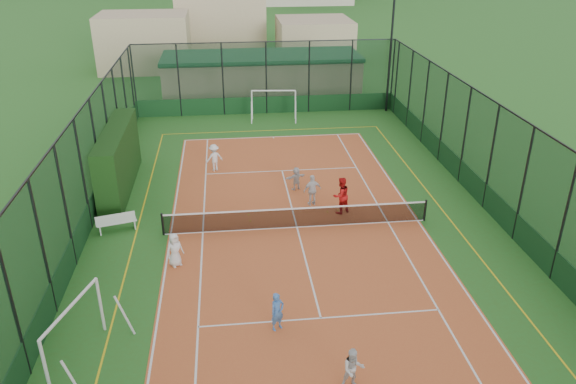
% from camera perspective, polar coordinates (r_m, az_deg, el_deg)
% --- Properties ---
extents(ground, '(300.00, 300.00, 0.00)m').
position_cam_1_polar(ground, '(24.77, 0.92, -3.63)').
color(ground, '#306322').
rests_on(ground, ground).
extents(court_slab, '(11.17, 23.97, 0.01)m').
position_cam_1_polar(court_slab, '(24.77, 0.92, -3.62)').
color(court_slab, '#BE4F2A').
rests_on(court_slab, ground).
extents(tennis_net, '(11.67, 0.12, 1.06)m').
position_cam_1_polar(tennis_net, '(24.52, 0.92, -2.54)').
color(tennis_net, black).
rests_on(tennis_net, ground).
extents(perimeter_fence, '(18.12, 34.12, 5.00)m').
position_cam_1_polar(perimeter_fence, '(23.67, 0.96, 1.68)').
color(perimeter_fence, black).
rests_on(perimeter_fence, ground).
extents(floodlight_ne, '(0.60, 0.26, 8.25)m').
position_cam_1_polar(floodlight_ne, '(40.55, 10.35, 13.71)').
color(floodlight_ne, black).
rests_on(floodlight_ne, ground).
extents(clubhouse, '(15.20, 7.20, 3.15)m').
position_cam_1_polar(clubhouse, '(44.82, -2.71, 11.83)').
color(clubhouse, tan).
rests_on(clubhouse, ground).
extents(hedge_left, '(1.07, 7.12, 3.11)m').
position_cam_1_polar(hedge_left, '(29.13, -16.85, 3.20)').
color(hedge_left, black).
rests_on(hedge_left, ground).
extents(white_bench, '(1.72, 0.88, 0.93)m').
position_cam_1_polar(white_bench, '(25.40, -17.01, -2.87)').
color(white_bench, white).
rests_on(white_bench, ground).
extents(futsal_goal_near, '(3.22, 1.82, 2.00)m').
position_cam_1_polar(futsal_goal_near, '(18.36, -20.80, -13.38)').
color(futsal_goal_near, white).
rests_on(futsal_goal_near, ground).
extents(futsal_goal_far, '(3.14, 1.18, 1.98)m').
position_cam_1_polar(futsal_goal_far, '(38.85, -1.47, 8.84)').
color(futsal_goal_far, white).
rests_on(futsal_goal_far, ground).
extents(child_near_left, '(0.81, 0.74, 1.38)m').
position_cam_1_polar(child_near_left, '(22.21, -11.43, -5.77)').
color(child_near_left, white).
rests_on(child_near_left, court_slab).
extents(child_near_mid, '(0.59, 0.54, 1.36)m').
position_cam_1_polar(child_near_mid, '(18.61, -1.09, -12.05)').
color(child_near_mid, '#457AC4').
rests_on(child_near_mid, court_slab).
extents(child_near_right, '(0.66, 0.52, 1.33)m').
position_cam_1_polar(child_near_right, '(16.72, 6.62, -17.43)').
color(child_near_right, silver).
rests_on(child_near_right, court_slab).
extents(child_far_left, '(1.10, 0.91, 1.49)m').
position_cam_1_polar(child_far_left, '(30.54, -7.51, 3.49)').
color(child_far_left, silver).
rests_on(child_far_left, court_slab).
extents(child_far_right, '(0.95, 0.57, 1.52)m').
position_cam_1_polar(child_far_right, '(26.46, 2.50, 0.20)').
color(child_far_right, silver).
rests_on(child_far_right, court_slab).
extents(child_far_back, '(1.15, 0.74, 1.19)m').
position_cam_1_polar(child_far_back, '(28.08, 0.84, 1.39)').
color(child_far_back, silver).
rests_on(child_far_back, court_slab).
extents(coach, '(1.05, 0.97, 1.75)m').
position_cam_1_polar(coach, '(25.76, 5.40, -0.35)').
color(coach, red).
rests_on(coach, court_slab).
extents(tennis_balls, '(4.64, 0.98, 0.07)m').
position_cam_1_polar(tennis_balls, '(25.83, -0.71, -2.23)').
color(tennis_balls, '#CCE033').
rests_on(tennis_balls, court_slab).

